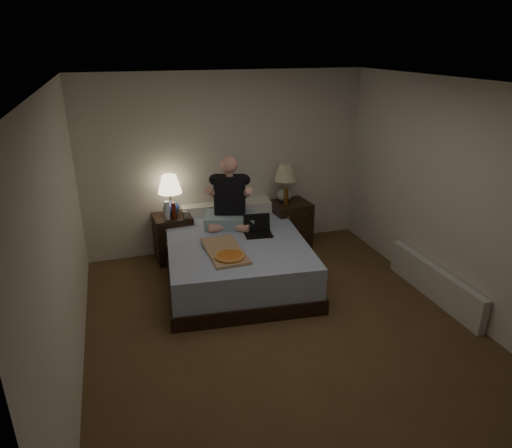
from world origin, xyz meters
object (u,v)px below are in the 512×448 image
object	(u,v)px
beer_bottle_left	(174,211)
nightstand_right	(290,225)
soda_can	(185,215)
radiator	(434,283)
nightstand_left	(173,238)
beer_bottle_right	(286,197)
lamp_left	(170,195)
laptop	(258,226)
water_bottle	(167,211)
pizza_box	(230,257)
person	(230,192)
bed	(235,256)
lamp_right	(285,183)

from	to	relation	value
beer_bottle_left	nightstand_right	bearing A→B (deg)	0.72
soda_can	radiator	bearing A→B (deg)	-35.04
nightstand_left	beer_bottle_right	size ratio (longest dim) A/B	2.80
lamp_left	laptop	distance (m)	1.30
nightstand_right	water_bottle	distance (m)	1.81
laptop	pizza_box	xyz separation A→B (m)	(-0.53, -0.58, -0.08)
nightstand_right	person	bearing A→B (deg)	-169.90
lamp_left	water_bottle	size ratio (longest dim) A/B	2.24
bed	beer_bottle_left	distance (m)	1.02
beer_bottle_left	water_bottle	bearing A→B (deg)	175.94
beer_bottle_right	water_bottle	bearing A→B (deg)	177.74
nightstand_right	pizza_box	size ratio (longest dim) A/B	0.91
bed	beer_bottle_right	distance (m)	1.18
person	laptop	xyz separation A→B (m)	(0.26, -0.42, -0.35)
bed	radiator	xyz separation A→B (m)	(2.09, -1.26, -0.08)
lamp_right	beer_bottle_left	world-z (taller)	lamp_right
lamp_left	radiator	xyz separation A→B (m)	(2.77, -2.02, -0.72)
bed	beer_bottle_left	world-z (taller)	beer_bottle_left
beer_bottle_left	radiator	xyz separation A→B (m)	(2.76, -1.86, -0.56)
nightstand_right	beer_bottle_left	xyz separation A→B (m)	(-1.67, -0.02, 0.41)
soda_can	nightstand_right	bearing A→B (deg)	1.87
beer_bottle_right	lamp_right	bearing A→B (deg)	76.65
person	soda_can	bearing A→B (deg)	176.94
bed	pizza_box	bearing A→B (deg)	-103.83
bed	water_bottle	xyz separation A→B (m)	(-0.75, 0.61, 0.49)
person	nightstand_right	bearing A→B (deg)	34.00
lamp_right	soda_can	world-z (taller)	lamp_right
lamp_right	pizza_box	xyz separation A→B (m)	(-1.17, -1.34, -0.37)
soda_can	person	distance (m)	0.69
nightstand_left	nightstand_right	size ratio (longest dim) A/B	0.93
nightstand_right	beer_bottle_left	distance (m)	1.72
person	radiator	distance (m)	2.74
bed	laptop	size ratio (longest dim) A/B	6.56
beer_bottle_right	lamp_left	bearing A→B (deg)	172.35
bed	laptop	world-z (taller)	laptop
beer_bottle_left	radiator	distance (m)	3.37
nightstand_right	lamp_left	size ratio (longest dim) A/B	1.23
nightstand_right	lamp_right	distance (m)	0.63
nightstand_right	lamp_right	xyz separation A→B (m)	(-0.07, 0.07, 0.63)
lamp_left	beer_bottle_left	bearing A→B (deg)	-85.46
nightstand_left	beer_bottle_left	xyz separation A→B (m)	(0.02, -0.12, 0.44)
nightstand_right	laptop	distance (m)	1.05
water_bottle	pizza_box	size ratio (longest dim) A/B	0.33
soda_can	water_bottle	bearing A→B (deg)	171.30
pizza_box	radiator	distance (m)	2.43
beer_bottle_left	person	world-z (taller)	person
beer_bottle_left	laptop	world-z (taller)	beer_bottle_left
bed	water_bottle	distance (m)	1.09
nightstand_left	pizza_box	distance (m)	1.47
nightstand_right	lamp_left	bearing A→B (deg)	170.00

